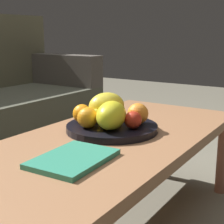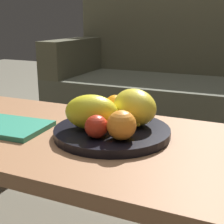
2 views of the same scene
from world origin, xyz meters
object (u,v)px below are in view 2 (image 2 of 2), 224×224
object	(u,v)px
melon_large_front	(90,112)
orange_left	(121,125)
apple_left	(96,127)
coffee_table	(92,149)
couch	(196,95)
fruit_bowl	(112,132)
orange_right	(94,108)
magazine	(8,127)
orange_front	(115,106)
banana_bunch	(125,114)
melon_smaller_beside	(135,107)

from	to	relation	value
melon_large_front	orange_left	distance (m)	0.13
melon_large_front	apple_left	xyz separation A→B (m)	(0.05, -0.06, -0.02)
coffee_table	orange_left	world-z (taller)	orange_left
couch	fruit_bowl	world-z (taller)	couch
orange_left	apple_left	xyz separation A→B (m)	(-0.07, -0.02, -0.01)
orange_left	orange_right	distance (m)	0.20
couch	orange_right	bearing A→B (deg)	-98.63
orange_left	magazine	size ratio (longest dim) A/B	0.33
orange_left	orange_right	world-z (taller)	orange_left
orange_right	couch	bearing A→B (deg)	81.37
fruit_bowl	melon_large_front	distance (m)	0.09
orange_front	magazine	xyz separation A→B (m)	(-0.29, -0.20, -0.05)
banana_bunch	magazine	xyz separation A→B (m)	(-0.35, -0.14, -0.04)
melon_large_front	magazine	distance (m)	0.29
orange_right	magazine	xyz separation A→B (m)	(-0.24, -0.13, -0.06)
melon_smaller_beside	apple_left	xyz separation A→B (m)	(-0.05, -0.15, -0.02)
apple_left	magazine	bearing A→B (deg)	177.53
apple_left	melon_large_front	bearing A→B (deg)	131.06
apple_left	melon_smaller_beside	bearing A→B (deg)	70.52
couch	melon_smaller_beside	xyz separation A→B (m)	(-0.02, -1.02, 0.18)
couch	coffee_table	bearing A→B (deg)	-96.22
fruit_bowl	magazine	size ratio (longest dim) A/B	1.41
banana_bunch	apple_left	bearing A→B (deg)	-97.73
fruit_bowl	orange_left	bearing A→B (deg)	-50.96
banana_bunch	coffee_table	bearing A→B (deg)	-126.21
coffee_table	melon_smaller_beside	xyz separation A→B (m)	(0.10, 0.09, 0.12)
melon_large_front	orange_right	size ratio (longest dim) A/B	2.03
couch	orange_front	bearing A→B (deg)	-96.39
orange_left	orange_right	size ratio (longest dim) A/B	1.06
orange_right	apple_left	world-z (taller)	orange_right
melon_smaller_beside	banana_bunch	xyz separation A→B (m)	(-0.03, 0.01, -0.03)
orange_front	magazine	size ratio (longest dim) A/B	0.29
melon_smaller_beside	orange_front	distance (m)	0.11
magazine	apple_left	bearing A→B (deg)	-5.49
orange_left	banana_bunch	size ratio (longest dim) A/B	0.51
couch	orange_front	xyz separation A→B (m)	(-0.11, -0.96, 0.16)
orange_right	apple_left	xyz separation A→B (m)	(0.08, -0.15, -0.01)
magazine	couch	bearing A→B (deg)	67.95
orange_front	orange_left	bearing A→B (deg)	-61.83
melon_smaller_beside	fruit_bowl	bearing A→B (deg)	-130.43
melon_large_front	orange_right	world-z (taller)	melon_large_front
melon_large_front	magazine	bearing A→B (deg)	-170.73
melon_large_front	orange_front	distance (m)	0.15
fruit_bowl	orange_front	size ratio (longest dim) A/B	4.79
melon_large_front	orange_right	bearing A→B (deg)	110.27
banana_bunch	melon_smaller_beside	bearing A→B (deg)	-9.30
couch	fruit_bowl	bearing A→B (deg)	-93.62
banana_bunch	orange_right	bearing A→B (deg)	-172.90
coffee_table	orange_front	size ratio (longest dim) A/B	17.20
melon_large_front	melon_smaller_beside	xyz separation A→B (m)	(0.11, 0.09, 0.00)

